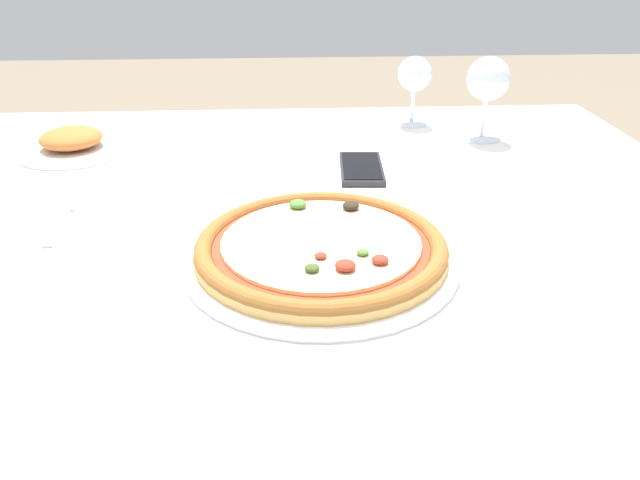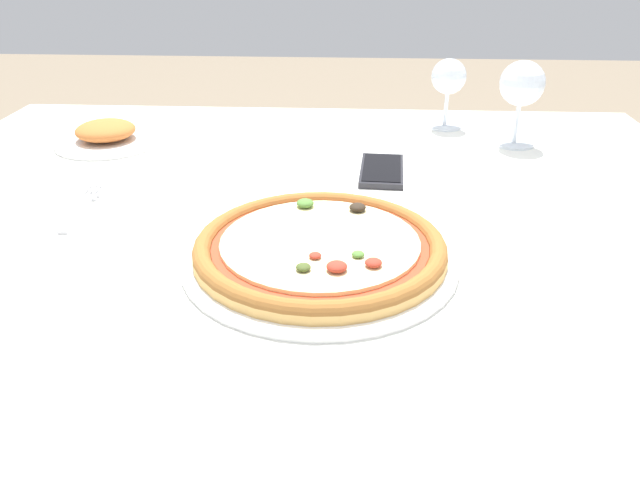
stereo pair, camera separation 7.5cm
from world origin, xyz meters
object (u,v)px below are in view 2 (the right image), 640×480
dining_table (301,251)px  fork (83,206)px  wine_glass_far_right (449,80)px  side_plate (106,136)px  wine_glass_far_left (522,86)px  cell_phone (382,170)px  pizza_plate (320,249)px

dining_table → fork: size_ratio=7.87×
wine_glass_far_right → side_plate: 0.67m
fork → wine_glass_far_left: 0.77m
side_plate → cell_phone: bearing=-13.7°
pizza_plate → cell_phone: 0.32m
fork → wine_glass_far_left: bearing=25.4°
dining_table → cell_phone: bearing=47.3°
pizza_plate → wine_glass_far_right: size_ratio=2.46×
wine_glass_far_left → pizza_plate: bearing=-125.4°
pizza_plate → wine_glass_far_left: size_ratio=2.17×
fork → wine_glass_far_right: (0.58, 0.44, 0.09)m
wine_glass_far_left → cell_phone: 0.32m
side_plate → dining_table: bearing=-34.0°
fork → side_plate: side_plate is taller
fork → dining_table: bearing=5.0°
wine_glass_far_right → dining_table: bearing=-122.5°
dining_table → side_plate: (-0.38, 0.26, 0.10)m
wine_glass_far_right → cell_phone: wine_glass_far_right is taller
wine_glass_far_left → cell_phone: size_ratio=1.05×
wine_glass_far_left → wine_glass_far_right: 0.16m
wine_glass_far_left → side_plate: wine_glass_far_left is taller
wine_glass_far_left → side_plate: 0.77m
wine_glass_far_right → cell_phone: (-0.14, -0.27, -0.09)m
pizza_plate → wine_glass_far_left: bearing=54.6°
dining_table → wine_glass_far_right: wine_glass_far_right is taller
wine_glass_far_right → side_plate: wine_glass_far_right is taller
wine_glass_far_right → cell_phone: 0.32m
pizza_plate → wine_glass_far_right: 0.63m
side_plate → fork: bearing=-76.5°
wine_glass_far_right → fork: bearing=-142.9°
dining_table → wine_glass_far_left: size_ratio=8.62×
dining_table → wine_glass_far_right: 0.51m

